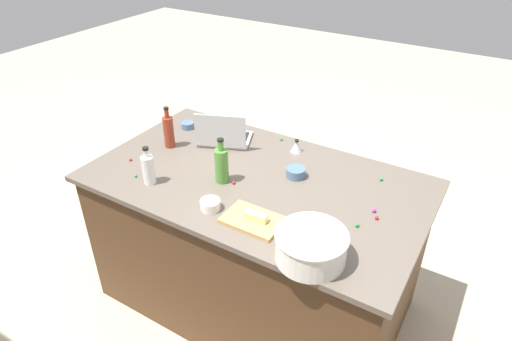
% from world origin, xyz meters
% --- Properties ---
extents(ground_plane, '(12.00, 12.00, 0.00)m').
position_xyz_m(ground_plane, '(0.00, 0.00, 0.00)').
color(ground_plane, '#B7A88E').
extents(island_counter, '(1.77, 1.03, 0.90)m').
position_xyz_m(island_counter, '(0.00, 0.00, 0.45)').
color(island_counter, '#4C331E').
rests_on(island_counter, ground).
extents(laptop, '(0.37, 0.33, 0.22)m').
position_xyz_m(laptop, '(0.37, -0.23, 0.95)').
color(laptop, '#B7B7BC').
rests_on(laptop, island_counter).
extents(mixing_bowl_large, '(0.30, 0.30, 0.13)m').
position_xyz_m(mixing_bowl_large, '(-0.51, 0.40, 0.97)').
color(mixing_bowl_large, white).
rests_on(mixing_bowl_large, island_counter).
extents(bottle_soy, '(0.06, 0.06, 0.25)m').
position_xyz_m(bottle_soy, '(0.62, -0.04, 1.00)').
color(bottle_soy, maroon).
rests_on(bottle_soy, island_counter).
extents(bottle_vinegar, '(0.07, 0.07, 0.21)m').
position_xyz_m(bottle_vinegar, '(0.45, 0.32, 0.98)').
color(bottle_vinegar, white).
rests_on(bottle_vinegar, island_counter).
extents(bottle_olive, '(0.07, 0.07, 0.25)m').
position_xyz_m(bottle_olive, '(0.14, 0.11, 1.00)').
color(bottle_olive, '#4C8C38').
rests_on(bottle_olive, island_counter).
extents(cutting_board, '(0.27, 0.18, 0.02)m').
position_xyz_m(cutting_board, '(-0.18, 0.32, 0.91)').
color(cutting_board, tan).
rests_on(cutting_board, island_counter).
extents(butter_stick_left, '(0.11, 0.04, 0.04)m').
position_xyz_m(butter_stick_left, '(-0.19, 0.32, 0.94)').
color(butter_stick_left, '#F4E58C').
rests_on(butter_stick_left, cutting_board).
extents(ramekin_small, '(0.08, 0.08, 0.04)m').
position_xyz_m(ramekin_small, '(0.68, -0.28, 0.92)').
color(ramekin_small, slate).
rests_on(ramekin_small, island_counter).
extents(ramekin_medium, '(0.10, 0.10, 0.05)m').
position_xyz_m(ramekin_medium, '(0.05, 0.34, 0.92)').
color(ramekin_medium, white).
rests_on(ramekin_medium, island_counter).
extents(ramekin_wide, '(0.10, 0.10, 0.05)m').
position_xyz_m(ramekin_wide, '(-0.17, -0.13, 0.93)').
color(ramekin_wide, slate).
rests_on(ramekin_wide, island_counter).
extents(kitchen_timer, '(0.07, 0.07, 0.08)m').
position_xyz_m(kitchen_timer, '(-0.05, -0.37, 0.94)').
color(kitchen_timer, '#B2B2B7').
rests_on(kitchen_timer, island_counter).
extents(candy_0, '(0.02, 0.02, 0.02)m').
position_xyz_m(candy_0, '(-0.48, 0.33, 0.91)').
color(candy_0, blue).
rests_on(candy_0, island_counter).
extents(candy_1, '(0.01, 0.01, 0.01)m').
position_xyz_m(candy_1, '(0.55, 0.32, 0.91)').
color(candy_1, green).
rests_on(candy_1, island_counter).
extents(candy_2, '(0.02, 0.02, 0.02)m').
position_xyz_m(candy_2, '(-0.57, -0.33, 0.91)').
color(candy_2, green).
rests_on(candy_2, island_counter).
extents(candy_3, '(0.02, 0.02, 0.02)m').
position_xyz_m(candy_3, '(0.09, -0.44, 0.91)').
color(candy_3, green).
rests_on(candy_3, island_counter).
extents(candy_4, '(0.02, 0.02, 0.02)m').
position_xyz_m(candy_4, '(0.70, 0.21, 0.91)').
color(candy_4, red).
rests_on(candy_4, island_counter).
extents(candy_5, '(0.02, 0.02, 0.02)m').
position_xyz_m(candy_5, '(-0.66, 0.01, 0.91)').
color(candy_5, red).
rests_on(candy_5, island_counter).
extents(candy_6, '(0.02, 0.02, 0.02)m').
position_xyz_m(candy_6, '(-0.63, -0.04, 0.91)').
color(candy_6, '#CC3399').
rests_on(candy_6, island_counter).
extents(candy_7, '(0.02, 0.02, 0.02)m').
position_xyz_m(candy_7, '(0.07, 0.10, 0.91)').
color(candy_7, red).
rests_on(candy_7, island_counter).
extents(candy_8, '(0.02, 0.02, 0.02)m').
position_xyz_m(candy_8, '(-0.60, 0.10, 0.91)').
color(candy_8, green).
rests_on(candy_8, island_counter).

